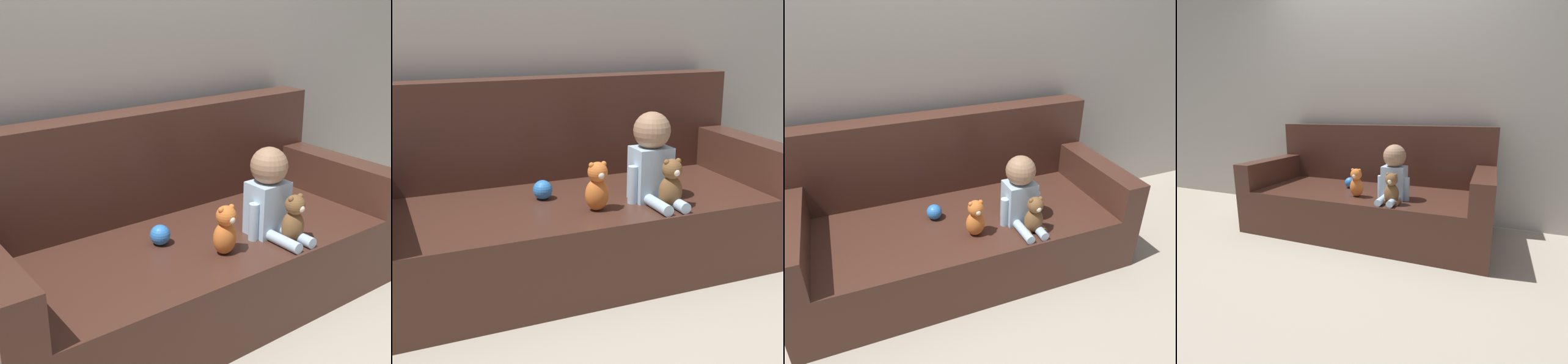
% 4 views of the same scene
% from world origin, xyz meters
% --- Properties ---
extents(ground_plane, '(12.00, 12.00, 0.00)m').
position_xyz_m(ground_plane, '(0.00, 0.00, 0.00)').
color(ground_plane, '#B7AD99').
extents(wall_back, '(8.00, 0.05, 2.60)m').
position_xyz_m(wall_back, '(0.00, 0.55, 1.30)').
color(wall_back, '#ADA89E').
rests_on(wall_back, ground_plane).
extents(couch, '(2.13, 0.93, 0.94)m').
position_xyz_m(couch, '(0.00, 0.08, 0.31)').
color(couch, '#47281E').
rests_on(couch, ground_plane).
extents(person_baby, '(0.26, 0.35, 0.43)m').
position_xyz_m(person_baby, '(0.32, -0.21, 0.59)').
color(person_baby, silver).
rests_on(person_baby, couch).
extents(teddy_bear_brown, '(0.14, 0.11, 0.24)m').
position_xyz_m(teddy_bear_brown, '(0.34, -0.34, 0.50)').
color(teddy_bear_brown, brown).
rests_on(teddy_bear_brown, couch).
extents(plush_toy_side, '(0.11, 0.11, 0.23)m').
position_xyz_m(plush_toy_side, '(0.01, -0.24, 0.50)').
color(plush_toy_side, orange).
rests_on(plush_toy_side, couch).
extents(toy_ball, '(0.10, 0.10, 0.10)m').
position_xyz_m(toy_ball, '(-0.17, 0.01, 0.44)').
color(toy_ball, '#337FDB').
rests_on(toy_ball, couch).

